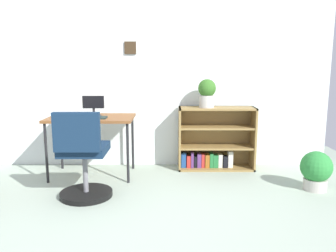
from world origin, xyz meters
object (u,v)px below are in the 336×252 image
keyboard (89,118)px  bookshelf_low (213,141)px  potted_plant_floor (314,169)px  potted_plant_on_shelf (205,93)px  desk (90,122)px  office_chair (82,161)px  monitor (92,107)px

keyboard → bookshelf_low: size_ratio=0.37×
potted_plant_floor → keyboard: bearing=171.4°
keyboard → potted_plant_on_shelf: bearing=15.2°
bookshelf_low → potted_plant_on_shelf: size_ratio=2.74×
bookshelf_low → desk: bearing=-168.5°
potted_plant_on_shelf → potted_plant_floor: (1.07, -0.73, -0.75)m
keyboard → potted_plant_floor: 2.49m
office_chair → potted_plant_floor: office_chair is taller
bookshelf_low → potted_plant_floor: (0.96, -0.79, -0.13)m
desk → office_chair: (0.07, -0.73, -0.26)m
keyboard → potted_plant_on_shelf: size_ratio=1.02×
desk → office_chair: 0.78m
office_chair → potted_plant_on_shelf: (1.29, 0.98, 0.58)m
bookshelf_low → office_chair: bearing=-143.6°
desk → office_chair: office_chair is taller
office_chair → keyboard: bearing=94.5°
bookshelf_low → potted_plant_floor: bookshelf_low is taller
monitor → keyboard: monitor is taller
potted_plant_on_shelf → bookshelf_low: bearing=26.4°
desk → potted_plant_on_shelf: size_ratio=2.83×
monitor → keyboard: bearing=-90.2°
desk → potted_plant_floor: bearing=-11.2°
monitor → potted_plant_on_shelf: bearing=9.0°
office_chair → potted_plant_on_shelf: size_ratio=2.56×
desk → potted_plant_on_shelf: (1.37, 0.25, 0.32)m
monitor → office_chair: (0.05, -0.77, -0.44)m
desk → office_chair: size_ratio=1.11×
monitor → potted_plant_on_shelf: (1.34, 0.21, 0.15)m
keyboard → bookshelf_low: bookshelf_low is taller
potted_plant_floor → bookshelf_low: bearing=140.8°
office_chair → bookshelf_low: size_ratio=0.94×
office_chair → desk: bearing=95.7°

